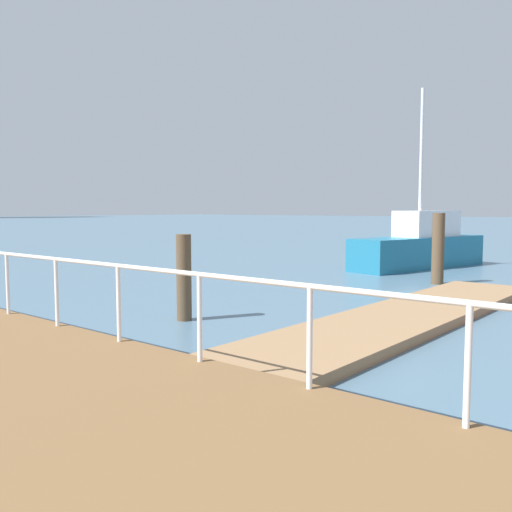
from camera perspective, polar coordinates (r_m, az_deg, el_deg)
name	(u,v)px	position (r m, az deg, el deg)	size (l,w,h in m)	color
ground_plane	(58,294)	(15.41, -19.67, -3.72)	(300.00, 300.00, 0.00)	slate
floating_dock	(399,319)	(11.18, 14.53, -6.29)	(11.44, 2.00, 0.18)	#93704C
boardwalk_railing	(250,300)	(6.08, -0.61, -4.50)	(0.06, 30.05, 1.08)	white
dock_piling_2	(438,249)	(17.22, 18.22, 0.73)	(0.36, 0.36, 2.11)	brown
dock_piling_4	(184,278)	(11.12, -7.43, -2.21)	(0.30, 0.30, 1.72)	brown
moored_boat_2	(421,246)	(21.87, 16.57, 1.03)	(6.58, 2.84, 6.67)	#1E6B8C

